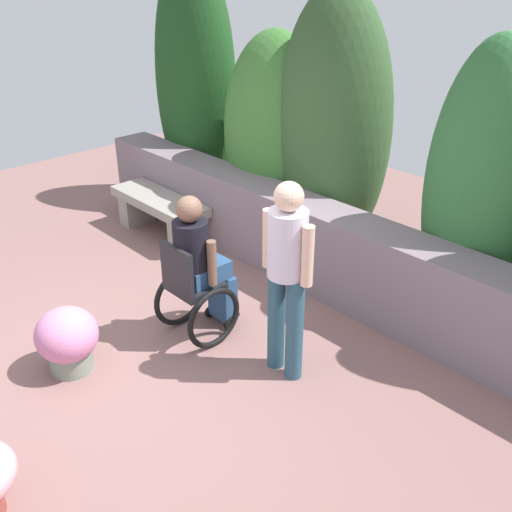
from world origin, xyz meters
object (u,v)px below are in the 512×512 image
object	(u,v)px
stone_bench	(160,210)
person_standing_companion	(287,269)
flower_pot_terracotta_by_wall	(67,339)
person_in_wheelchair	(198,272)

from	to	relation	value
stone_bench	person_standing_companion	bearing A→B (deg)	-11.42
stone_bench	flower_pot_terracotta_by_wall	world-z (taller)	flower_pot_terracotta_by_wall
stone_bench	person_in_wheelchair	size ratio (longest dim) A/B	1.04
person_standing_companion	flower_pot_terracotta_by_wall	xyz separation A→B (m)	(-1.21, -1.26, -0.65)
flower_pot_terracotta_by_wall	person_in_wheelchair	bearing A→B (deg)	73.71
person_standing_companion	stone_bench	bearing A→B (deg)	165.18
person_in_wheelchair	person_standing_companion	bearing A→B (deg)	21.36
person_standing_companion	flower_pot_terracotta_by_wall	world-z (taller)	person_standing_companion
flower_pot_terracotta_by_wall	person_standing_companion	bearing A→B (deg)	46.14
stone_bench	person_in_wheelchair	distance (m)	2.14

